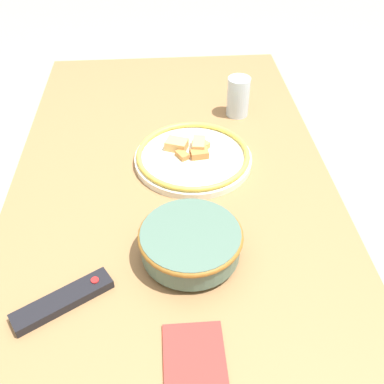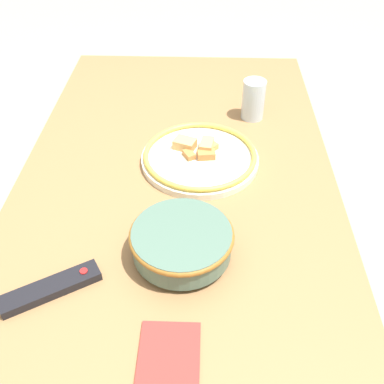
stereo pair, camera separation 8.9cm
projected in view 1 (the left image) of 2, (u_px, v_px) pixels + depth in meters
The scene contains 7 objects.
ground_plane at pixel (179, 352), 1.62m from camera, with size 8.00×8.00×0.00m, color #B7A88E.
dining_table at pixel (174, 218), 1.17m from camera, with size 1.59×0.83×0.76m.
noodle_bowl at pixel (191, 242), 0.94m from camera, with size 0.22×0.22×0.07m.
food_plate at pixel (193, 156), 1.21m from camera, with size 0.32×0.32×0.05m.
tv_remote at pixel (63, 300), 0.87m from camera, with size 0.14×0.19×0.02m.
drinking_glass at pixel (238, 97), 1.37m from camera, with size 0.07×0.07×0.12m.
folded_napkin at pixel (195, 363), 0.78m from camera, with size 0.16×0.11×0.01m.
Camera 1 is at (-0.84, 0.02, 1.50)m, focal length 42.00 mm.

